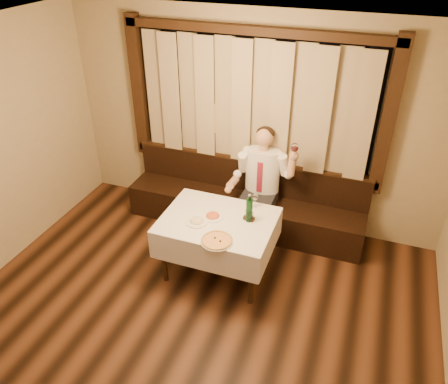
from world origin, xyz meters
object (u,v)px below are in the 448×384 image
(pasta_red, at_px, (213,214))
(banquette, at_px, (245,205))
(cruet_caddy, at_px, (249,216))
(green_bottle, at_px, (249,210))
(seated_man, at_px, (261,176))
(pasta_cream, at_px, (197,219))
(dining_table, at_px, (218,227))
(pizza, at_px, (217,240))

(pasta_red, bearing_deg, banquette, 85.93)
(pasta_red, bearing_deg, cruet_caddy, 12.60)
(green_bottle, relative_size, seated_man, 0.23)
(banquette, distance_m, cruet_caddy, 1.09)
(banquette, relative_size, pasta_red, 12.66)
(pasta_cream, bearing_deg, pasta_red, 49.31)
(pasta_cream, bearing_deg, dining_table, 32.97)
(dining_table, xyz_separation_m, seated_man, (0.24, 0.93, 0.20))
(dining_table, distance_m, green_bottle, 0.43)
(banquette, bearing_deg, pizza, -84.58)
(pasta_red, relative_size, cruet_caddy, 1.93)
(pasta_cream, height_order, cruet_caddy, cruet_caddy)
(cruet_caddy, xyz_separation_m, seated_man, (-0.09, 0.82, 0.05))
(dining_table, height_order, pasta_red, pasta_red)
(green_bottle, height_order, seated_man, seated_man)
(banquette, relative_size, seated_man, 2.16)
(pasta_red, bearing_deg, pizza, -62.97)
(pizza, distance_m, seated_man, 1.32)
(banquette, relative_size, dining_table, 2.52)
(pasta_cream, height_order, seated_man, seated_man)
(pasta_cream, xyz_separation_m, cruet_caddy, (0.53, 0.24, 0.01))
(banquette, height_order, pasta_cream, banquette)
(dining_table, bearing_deg, seated_man, 75.70)
(banquette, distance_m, pizza, 1.48)
(dining_table, relative_size, green_bottle, 3.69)
(dining_table, xyz_separation_m, green_bottle, (0.34, 0.09, 0.25))
(banquette, bearing_deg, cruet_caddy, -70.10)
(pasta_red, xyz_separation_m, seated_man, (0.31, 0.91, 0.06))
(pizza, relative_size, seated_man, 0.23)
(seated_man, bearing_deg, pizza, -94.56)
(banquette, height_order, dining_table, banquette)
(banquette, xyz_separation_m, pizza, (0.13, -1.40, 0.46))
(pizza, xyz_separation_m, pasta_red, (-0.20, 0.40, 0.02))
(dining_table, relative_size, seated_man, 0.86)
(banquette, height_order, pasta_red, banquette)
(pizza, bearing_deg, banquette, 95.42)
(green_bottle, bearing_deg, cruet_caddy, 104.83)
(banquette, height_order, green_bottle, green_bottle)
(banquette, distance_m, pasta_red, 1.11)
(banquette, xyz_separation_m, pasta_red, (-0.07, -1.00, 0.48))
(dining_table, bearing_deg, pizza, -70.69)
(banquette, bearing_deg, seated_man, -20.93)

